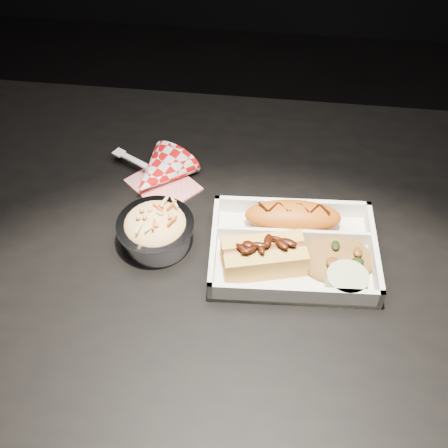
{
  "coord_description": "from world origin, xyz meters",
  "views": [
    {
      "loc": [
        -0.0,
        -0.56,
        1.43
      ],
      "look_at": [
        -0.07,
        -0.01,
        0.81
      ],
      "focal_mm": 45.0,
      "sensor_mm": 36.0,
      "label": 1
    }
  ],
  "objects_px": {
    "foil_coleslaw_cup": "(156,228)",
    "napkin_fork": "(158,174)",
    "hotdog": "(264,255)",
    "food_tray": "(293,252)",
    "fried_pastry": "(293,217)",
    "dining_table": "(263,284)"
  },
  "relations": [
    {
      "from": "foil_coleslaw_cup",
      "to": "napkin_fork",
      "type": "height_order",
      "value": "foil_coleslaw_cup"
    },
    {
      "from": "hotdog",
      "to": "napkin_fork",
      "type": "bearing_deg",
      "value": 124.27
    },
    {
      "from": "food_tray",
      "to": "fried_pastry",
      "type": "relative_size",
      "value": 1.71
    },
    {
      "from": "napkin_fork",
      "to": "food_tray",
      "type": "bearing_deg",
      "value": -2.05
    },
    {
      "from": "food_tray",
      "to": "dining_table",
      "type": "bearing_deg",
      "value": 166.65
    },
    {
      "from": "napkin_fork",
      "to": "dining_table",
      "type": "bearing_deg",
      "value": -5.52
    },
    {
      "from": "food_tray",
      "to": "hotdog",
      "type": "distance_m",
      "value": 0.06
    },
    {
      "from": "dining_table",
      "to": "foil_coleslaw_cup",
      "type": "distance_m",
      "value": 0.21
    },
    {
      "from": "food_tray",
      "to": "fried_pastry",
      "type": "height_order",
      "value": "fried_pastry"
    },
    {
      "from": "dining_table",
      "to": "food_tray",
      "type": "relative_size",
      "value": 4.61
    },
    {
      "from": "dining_table",
      "to": "foil_coleslaw_cup",
      "type": "xyz_separation_m",
      "value": [
        -0.17,
        -0.0,
        0.12
      ]
    },
    {
      "from": "fried_pastry",
      "to": "hotdog",
      "type": "relative_size",
      "value": 1.14
    },
    {
      "from": "dining_table",
      "to": "food_tray",
      "type": "distance_m",
      "value": 0.11
    },
    {
      "from": "fried_pastry",
      "to": "napkin_fork",
      "type": "xyz_separation_m",
      "value": [
        -0.23,
        0.09,
        -0.01
      ]
    },
    {
      "from": "dining_table",
      "to": "fried_pastry",
      "type": "height_order",
      "value": "fried_pastry"
    },
    {
      "from": "dining_table",
      "to": "food_tray",
      "type": "bearing_deg",
      "value": -9.88
    },
    {
      "from": "fried_pastry",
      "to": "food_tray",
      "type": "bearing_deg",
      "value": -86.53
    },
    {
      "from": "dining_table",
      "to": "fried_pastry",
      "type": "distance_m",
      "value": 0.14
    },
    {
      "from": "hotdog",
      "to": "napkin_fork",
      "type": "xyz_separation_m",
      "value": [
        -0.19,
        0.17,
        -0.02
      ]
    },
    {
      "from": "foil_coleslaw_cup",
      "to": "food_tray",
      "type": "bearing_deg",
      "value": -1.01
    },
    {
      "from": "foil_coleslaw_cup",
      "to": "fried_pastry",
      "type": "bearing_deg",
      "value": 13.78
    },
    {
      "from": "food_tray",
      "to": "foil_coleslaw_cup",
      "type": "height_order",
      "value": "foil_coleslaw_cup"
    }
  ]
}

